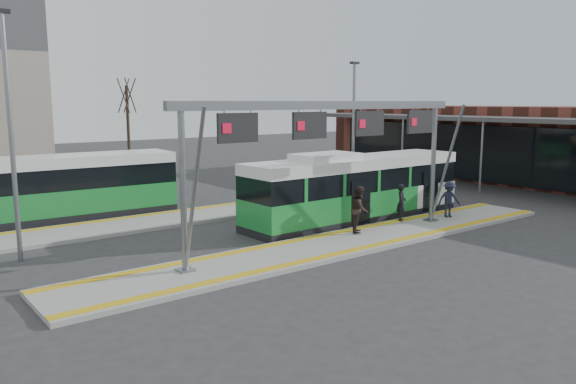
% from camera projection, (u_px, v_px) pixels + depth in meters
% --- Properties ---
extents(ground, '(120.00, 120.00, 0.00)m').
position_uv_depth(ground, '(345.00, 245.00, 21.11)').
color(ground, '#2D2D30').
rests_on(ground, ground).
extents(platform_main, '(22.00, 3.00, 0.15)m').
position_uv_depth(platform_main, '(345.00, 243.00, 21.09)').
color(platform_main, gray).
rests_on(platform_main, ground).
extents(platform_second, '(20.00, 3.00, 0.15)m').
position_uv_depth(platform_second, '(154.00, 221.00, 24.90)').
color(platform_second, gray).
rests_on(platform_second, ground).
extents(tactile_main, '(22.00, 2.65, 0.02)m').
position_uv_depth(tactile_main, '(345.00, 241.00, 21.08)').
color(tactile_main, gold).
rests_on(tactile_main, platform_main).
extents(tactile_second, '(20.00, 0.35, 0.02)m').
position_uv_depth(tactile_second, '(144.00, 215.00, 25.78)').
color(tactile_second, gold).
rests_on(tactile_second, platform_second).
extents(gantry, '(13.00, 1.68, 5.20)m').
position_uv_depth(gantry, '(335.00, 130.00, 20.41)').
color(gantry, slate).
rests_on(gantry, platform_main).
extents(station_building, '(11.50, 32.00, 5.00)m').
position_uv_depth(station_building, '(543.00, 144.00, 37.06)').
color(station_building, brown).
rests_on(station_building, ground).
extents(hero_bus, '(11.48, 2.58, 3.15)m').
position_uv_depth(hero_bus, '(356.00, 189.00, 25.34)').
color(hero_bus, black).
rests_on(hero_bus, ground).
extents(bg_bus_green, '(11.73, 2.96, 2.91)m').
position_uv_depth(bg_bus_green, '(44.00, 189.00, 25.11)').
color(bg_bus_green, black).
rests_on(bg_bus_green, ground).
extents(passenger_a, '(0.71, 0.65, 1.63)m').
position_uv_depth(passenger_a, '(401.00, 203.00, 24.50)').
color(passenger_a, black).
rests_on(passenger_a, platform_main).
extents(passenger_b, '(1.15, 1.13, 1.87)m').
position_uv_depth(passenger_b, '(359.00, 209.00, 22.35)').
color(passenger_b, '#2C201D').
rests_on(passenger_b, platform_main).
extents(passenger_c, '(1.22, 1.04, 1.63)m').
position_uv_depth(passenger_c, '(449.00, 199.00, 25.32)').
color(passenger_c, '#1A1D2F').
rests_on(passenger_c, platform_main).
extents(tree_mid, '(1.40, 1.40, 7.66)m').
position_uv_depth(tree_mid, '(127.00, 96.00, 50.21)').
color(tree_mid, '#382B21').
rests_on(tree_mid, ground).
extents(lamp_west, '(0.50, 0.25, 8.21)m').
position_uv_depth(lamp_west, '(11.00, 132.00, 18.22)').
color(lamp_west, slate).
rests_on(lamp_west, ground).
extents(lamp_east, '(0.50, 0.25, 7.40)m').
position_uv_depth(lamp_east, '(353.00, 128.00, 30.05)').
color(lamp_east, slate).
rests_on(lamp_east, ground).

